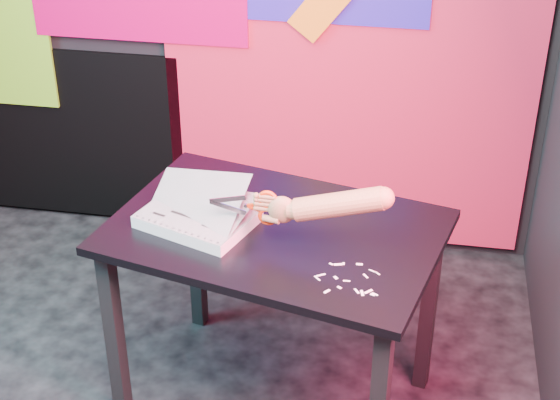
# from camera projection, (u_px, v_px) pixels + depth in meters

# --- Properties ---
(room) EXTENTS (3.01, 3.01, 2.71)m
(room) POSITION_uv_depth(u_px,v_px,m) (48.00, 92.00, 2.24)
(room) COLOR black
(room) RESTS_ON ground
(backdrop) EXTENTS (2.88, 0.05, 2.08)m
(backdrop) POSITION_uv_depth(u_px,v_px,m) (212.00, 43.00, 3.67)
(backdrop) COLOR red
(backdrop) RESTS_ON ground
(work_table) EXTENTS (1.19, 0.93, 0.75)m
(work_table) POSITION_uv_depth(u_px,v_px,m) (275.00, 255.00, 2.84)
(work_table) COLOR black
(work_table) RESTS_ON ground
(printout_stack) EXTENTS (0.41, 0.36, 0.18)m
(printout_stack) POSITION_uv_depth(u_px,v_px,m) (198.00, 217.00, 2.80)
(printout_stack) COLOR white
(printout_stack) RESTS_ON work_table
(scissors) EXTENTS (0.22, 0.02, 0.12)m
(scissors) POSITION_uv_depth(u_px,v_px,m) (263.00, 207.00, 2.64)
(scissors) COLOR silver
(scissors) RESTS_ON printout_stack
(hand_forearm) EXTENTS (0.42, 0.09, 0.16)m
(hand_forearm) POSITION_uv_depth(u_px,v_px,m) (329.00, 205.00, 2.58)
(hand_forearm) COLOR #AF784F
(hand_forearm) RESTS_ON work_table
(paper_clippings) EXTENTS (0.20, 0.17, 0.00)m
(paper_clippings) POSITION_uv_depth(u_px,v_px,m) (350.00, 280.00, 2.54)
(paper_clippings) COLOR white
(paper_clippings) RESTS_ON work_table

